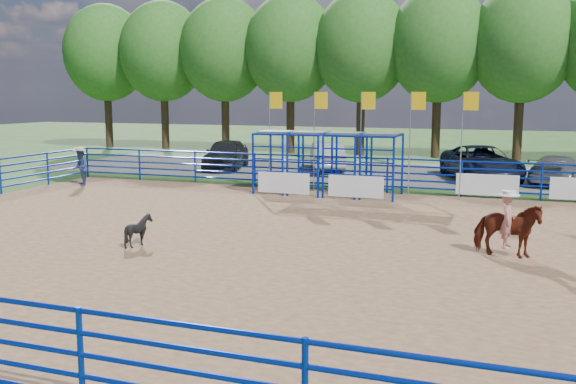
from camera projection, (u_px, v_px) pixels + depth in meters
The scene contains 13 objects.
ground at pixel (316, 246), 17.56m from camera, with size 120.00×120.00×0.00m, color #386026.
arena_dirt at pixel (316, 246), 17.56m from camera, with size 30.00×20.00×0.02m, color #8C6646.
gravel_strip at pixel (413, 174), 33.37m from camera, with size 40.00×10.00×0.01m, color slate.
horse_and_rider at pixel (507, 225), 16.22m from camera, with size 1.73×0.90×2.40m.
calf at pixel (139, 230), 17.49m from camera, with size 0.70×0.78×0.86m, color black.
spectator_cowboy at pixel (80, 167), 28.93m from camera, with size 0.98×1.00×1.68m.
car_a at pixel (226, 154), 35.26m from camera, with size 1.95×4.85×1.65m, color black.
car_b at pixel (327, 157), 34.50m from camera, with size 1.61×4.63×1.53m, color gray.
car_c at pixel (481, 163), 30.73m from camera, with size 2.73×5.91×1.64m, color black.
car_d at pixel (558, 170), 29.42m from camera, with size 1.86×4.57×1.33m, color slate.
perimeter_fence at pixel (316, 219), 17.45m from camera, with size 30.10×20.10×1.50m.
chute_assembly at pixel (336, 165), 26.22m from camera, with size 19.32×2.41×4.20m.
treeline at pixel (439, 39), 40.58m from camera, with size 56.40×6.40×11.24m.
Camera 1 is at (5.10, -16.37, 4.16)m, focal length 40.00 mm.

